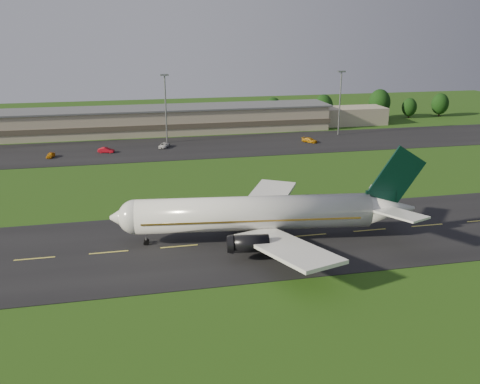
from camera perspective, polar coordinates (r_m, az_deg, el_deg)
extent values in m
plane|color=#1C4210|center=(86.71, -6.51, -5.84)|extent=(360.00, 360.00, 0.00)
cube|color=black|center=(86.69, -6.51, -5.81)|extent=(220.00, 30.00, 0.10)
cube|color=black|center=(155.34, -9.36, 4.54)|extent=(260.00, 30.00, 0.10)
cylinder|color=white|center=(86.88, 1.48, -2.28)|extent=(38.40, 10.21, 5.60)
sphere|color=white|center=(86.81, -11.09, -2.63)|extent=(5.60, 5.60, 5.60)
cone|color=white|center=(87.04, -12.40, -2.66)|extent=(4.63, 5.83, 5.38)
cone|color=white|center=(92.17, 15.51, -1.76)|extent=(9.60, 6.55, 5.49)
cube|color=olive|center=(86.94, 1.15, -2.50)|extent=(35.43, 9.88, 0.28)
cube|color=black|center=(86.69, -11.51, -2.30)|extent=(2.35, 3.22, 0.65)
cube|color=white|center=(77.80, 5.00, -5.95)|extent=(12.23, 20.19, 2.20)
cube|color=white|center=(98.11, 2.75, -0.88)|extent=(15.78, 19.87, 2.20)
cube|color=white|center=(87.50, 16.69, -2.27)|extent=(6.78, 9.37, 0.91)
cube|color=white|center=(96.34, 14.53, -0.28)|extent=(8.16, 9.26, 0.91)
cube|color=black|center=(91.10, 14.72, -0.72)|extent=(5.03, 1.16, 3.00)
cube|color=black|center=(90.94, 16.38, 1.54)|extent=(9.42, 1.60, 10.55)
cylinder|color=black|center=(80.00, 1.07, -5.52)|extent=(5.89, 3.36, 2.70)
cylinder|color=black|center=(94.86, 0.00, -1.76)|extent=(5.89, 3.36, 2.70)
cube|color=tan|center=(178.10, -9.89, 7.45)|extent=(120.00, 15.00, 8.00)
cube|color=#4C4438|center=(178.24, -9.87, 7.20)|extent=(121.00, 15.40, 1.60)
cube|color=#595B60|center=(177.45, -9.96, 8.77)|extent=(122.00, 16.00, 0.50)
cube|color=tan|center=(196.01, 11.18, 7.98)|extent=(28.00, 11.00, 6.00)
cylinder|color=gray|center=(161.67, -7.92, 8.70)|extent=(0.44, 0.44, 20.00)
cube|color=gray|center=(160.48, -8.07, 12.26)|extent=(2.40, 1.20, 0.50)
cylinder|color=gray|center=(174.71, 10.60, 9.22)|extent=(0.44, 0.44, 20.00)
cube|color=gray|center=(173.61, 10.78, 12.51)|extent=(2.40, 1.20, 0.50)
cylinder|color=black|center=(189.94, -20.97, 6.34)|extent=(0.56, 0.56, 2.57)
ellipsoid|color=black|center=(189.43, -21.08, 7.27)|extent=(6.00, 6.00, 7.50)
cylinder|color=black|center=(194.86, 3.52, 7.76)|extent=(0.56, 0.56, 2.92)
ellipsoid|color=black|center=(194.29, 3.54, 8.80)|extent=(6.80, 6.80, 8.50)
cylinder|color=black|center=(202.62, 8.84, 7.98)|extent=(0.56, 0.56, 3.03)
ellipsoid|color=black|center=(202.06, 8.89, 9.01)|extent=(7.06, 7.06, 8.82)
cylinder|color=black|center=(211.62, 14.57, 8.08)|extent=(0.56, 0.56, 3.45)
ellipsoid|color=black|center=(211.02, 14.66, 9.21)|extent=(8.06, 8.06, 10.07)
cylinder|color=black|center=(216.02, 17.55, 7.87)|extent=(0.56, 0.56, 2.37)
ellipsoid|color=black|center=(215.60, 17.62, 8.63)|extent=(5.54, 5.54, 6.93)
cylinder|color=black|center=(223.80, 20.47, 7.95)|extent=(0.56, 0.56, 2.79)
ellipsoid|color=black|center=(223.33, 20.56, 8.81)|extent=(6.52, 6.52, 8.15)
imported|color=#CB7D0B|center=(151.86, -19.56, 3.74)|extent=(2.26, 4.10, 1.32)
imported|color=#A70B19|center=(153.06, -14.09, 4.35)|extent=(4.69, 2.74, 1.46)
imported|color=silver|center=(156.35, -8.11, 4.95)|extent=(3.91, 5.34, 1.35)
imported|color=#C17E0B|center=(163.12, 7.44, 5.51)|extent=(4.77, 4.92, 1.42)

